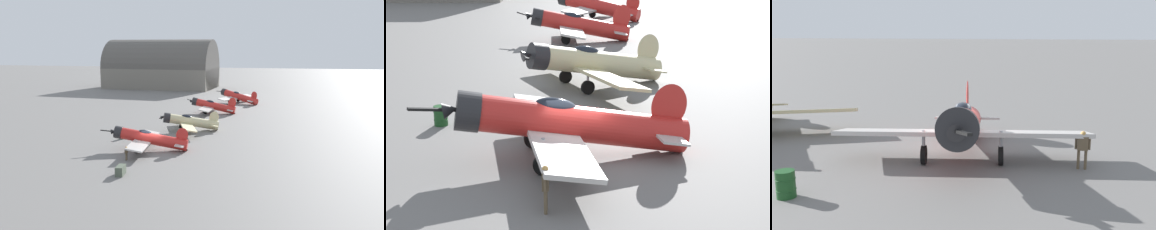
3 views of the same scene
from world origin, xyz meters
The scene contains 7 objects.
ground_plane centered at (0.00, 0.00, 0.00)m, with size 400.00×400.00×0.00m, color slate.
airplane_foreground centered at (-0.06, 0.50, 1.49)m, with size 10.89×11.00×3.02m.
airplane_mid_apron centered at (12.59, -1.69, 1.47)m, with size 12.39×8.75×3.06m.
airplane_far_line centered at (30.30, -2.08, 1.45)m, with size 11.03×10.04×3.35m.
airplane_outer_stand centered at (45.63, -5.30, 1.51)m, with size 10.85×10.20×3.15m.
ground_crew_mechanic centered at (-5.08, 1.41, 0.96)m, with size 0.62×0.24×1.59m.
fuel_drum centered at (5.09, 6.13, 0.47)m, with size 0.68×0.68×0.95m.
Camera 2 is at (-23.48, 1.70, 8.38)m, focal length 58.11 mm.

